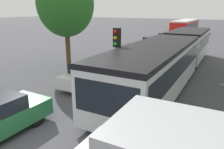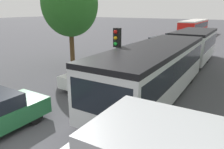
{
  "view_description": "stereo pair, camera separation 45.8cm",
  "coord_description": "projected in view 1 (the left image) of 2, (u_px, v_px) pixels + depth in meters",
  "views": [
    {
      "loc": [
        4.92,
        -3.25,
        4.25
      ],
      "look_at": [
        0.2,
        5.73,
        1.2
      ],
      "focal_mm": 35.0,
      "sensor_mm": 36.0,
      "label": 1
    },
    {
      "loc": [
        5.32,
        -3.03,
        4.25
      ],
      "look_at": [
        0.2,
        5.73,
        1.2
      ],
      "focal_mm": 35.0,
      "sensor_mm": 36.0,
      "label": 2
    }
  ],
  "objects": [
    {
      "name": "queued_car_white",
      "position": [
        91.0,
        74.0,
        12.48
      ],
      "size": [
        1.82,
        4.04,
        1.39
      ],
      "rotation": [
        0.0,
        0.0,
        1.54
      ],
      "color": "white",
      "rests_on": "ground"
    },
    {
      "name": "traffic_light",
      "position": [
        117.0,
        47.0,
        10.47
      ],
      "size": [
        0.34,
        0.37,
        3.4
      ],
      "rotation": [
        0.0,
        0.0,
        -1.64
      ],
      "color": "#56595E",
      "rests_on": "ground"
    },
    {
      "name": "queued_car_tan",
      "position": [
        167.0,
        38.0,
        27.77
      ],
      "size": [
        1.83,
        4.06,
        1.39
      ],
      "rotation": [
        0.0,
        0.0,
        1.54
      ],
      "color": "tan",
      "rests_on": "ground"
    },
    {
      "name": "articulated_bus",
      "position": [
        173.0,
        54.0,
        13.96
      ],
      "size": [
        2.86,
        17.35,
        2.57
      ],
      "rotation": [
        0.0,
        0.0,
        -1.59
      ],
      "color": "silver",
      "rests_on": "ground"
    },
    {
      "name": "tree_left_mid",
      "position": [
        66.0,
        5.0,
        15.44
      ],
      "size": [
        4.05,
        4.05,
        6.97
      ],
      "color": "#51381E",
      "rests_on": "ground"
    },
    {
      "name": "queued_car_silver",
      "position": [
        132.0,
        54.0,
        17.63
      ],
      "size": [
        1.96,
        4.35,
        1.49
      ],
      "rotation": [
        0.0,
        0.0,
        1.54
      ],
      "color": "#B7BABF",
      "rests_on": "ground"
    },
    {
      "name": "queued_car_black",
      "position": [
        154.0,
        44.0,
        22.77
      ],
      "size": [
        2.01,
        4.45,
        1.53
      ],
      "rotation": [
        0.0,
        0.0,
        1.54
      ],
      "color": "black",
      "rests_on": "ground"
    },
    {
      "name": "city_bus_rear",
      "position": [
        185.0,
        26.0,
        37.86
      ],
      "size": [
        2.9,
        11.5,
        2.46
      ],
      "rotation": [
        0.0,
        0.0,
        1.54
      ],
      "color": "red",
      "rests_on": "ground"
    }
  ]
}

